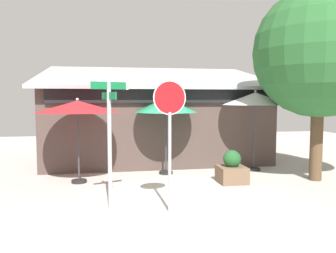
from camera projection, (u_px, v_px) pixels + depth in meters
The scene contains 9 objects.
ground_plane at pixel (175, 191), 9.03m from camera, with size 28.00×28.00×0.10m, color #ADA8A0.
cafe_building at pixel (155, 121), 13.52m from camera, with size 8.70×5.28×3.88m.
street_sign_post at pixel (110, 132), 7.27m from camera, with size 0.81×0.75×2.82m.
stop_sign at pixel (170, 122), 7.09m from camera, with size 0.72×0.13×2.82m.
patio_umbrella_crimson_left at pixel (78, 107), 9.56m from camera, with size 2.35×2.35×2.46m.
patio_umbrella_forest_green_center at pixel (166, 105), 10.69m from camera, with size 1.99×1.99×2.55m.
patio_umbrella_ivory_right at pixel (255, 99), 11.21m from camera, with size 2.20×2.20×2.72m.
shade_tree at pixel (327, 54), 9.69m from camera, with size 4.11×3.84×5.72m.
sidewalk_planter at pixel (232, 170), 9.71m from camera, with size 0.78×0.78×0.95m.
Camera 1 is at (-1.71, -8.69, 2.44)m, focal length 35.79 mm.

